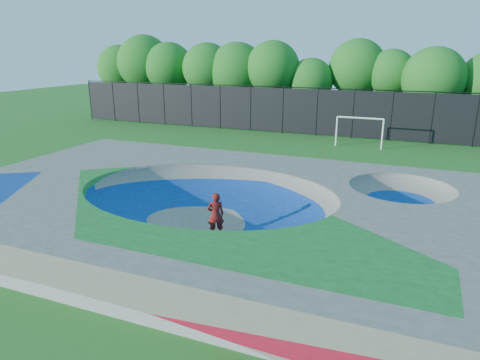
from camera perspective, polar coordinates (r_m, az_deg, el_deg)
name	(u,v)px	position (r m, az deg, el deg)	size (l,w,h in m)	color
ground	(208,223)	(18.30, -4.34, -5.75)	(120.00, 120.00, 0.00)	#20621B
skate_deck	(207,207)	(18.03, -4.39, -3.55)	(22.00, 14.00, 1.50)	gray
skater	(216,215)	(16.70, -3.25, -4.66)	(0.66, 0.43, 1.81)	red
skateboard	(216,236)	(17.04, -3.20, -7.41)	(0.78, 0.22, 0.05)	black
soccer_goal	(360,127)	(33.25, 15.65, 6.88)	(3.47, 0.12, 2.29)	white
fence	(317,111)	(37.21, 10.21, 9.03)	(48.09, 0.09, 4.04)	black
treeline	(293,72)	(42.32, 7.10, 14.14)	(52.13, 7.15, 8.69)	#4C3726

